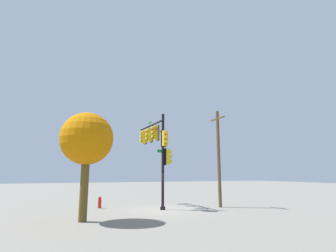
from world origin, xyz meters
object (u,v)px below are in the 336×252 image
Objects in this scene: signal_pole_assembly at (156,143)px; fire_hydrant at (100,202)px; utility_pole at (219,156)px; tree_near at (87,140)px.

fire_hydrant is at bearing 73.67° from signal_pole_assembly.
utility_pole is 8.92× the size of fire_hydrant.
utility_pole is at bearing -75.72° from tree_near.
signal_pole_assembly is 4.93m from utility_pole.
signal_pole_assembly is 6.03m from fire_hydrant.
fire_hydrant is 6.81m from tree_near.
utility_pole is at bearing -108.11° from fire_hydrant.
utility_pole is (-1.62, -4.55, -0.95)m from signal_pole_assembly.
utility_pole reaches higher than signal_pole_assembly.
utility_pole is at bearing -109.63° from signal_pole_assembly.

